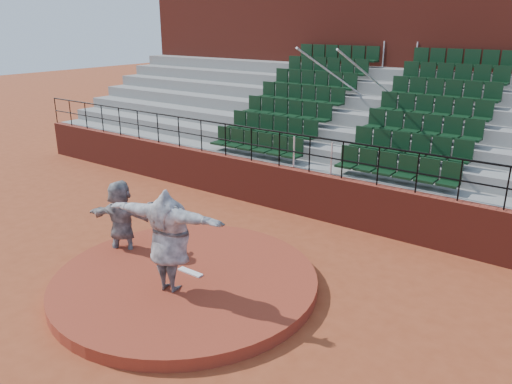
% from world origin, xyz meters
% --- Properties ---
extents(ground, '(90.00, 90.00, 0.00)m').
position_xyz_m(ground, '(0.00, 0.00, 0.00)').
color(ground, '#954021').
rests_on(ground, ground).
extents(pitchers_mound, '(5.50, 5.50, 0.25)m').
position_xyz_m(pitchers_mound, '(0.00, 0.00, 0.12)').
color(pitchers_mound, maroon).
rests_on(pitchers_mound, ground).
extents(pitching_rubber, '(0.60, 0.15, 0.03)m').
position_xyz_m(pitching_rubber, '(0.00, 0.15, 0.27)').
color(pitching_rubber, white).
rests_on(pitching_rubber, pitchers_mound).
extents(boundary_wall, '(24.00, 0.30, 1.30)m').
position_xyz_m(boundary_wall, '(0.00, 5.00, 0.65)').
color(boundary_wall, maroon).
rests_on(boundary_wall, ground).
extents(wall_railing, '(24.04, 0.05, 1.03)m').
position_xyz_m(wall_railing, '(0.00, 5.00, 2.03)').
color(wall_railing, black).
rests_on(wall_railing, boundary_wall).
extents(seating_deck, '(24.00, 5.97, 4.63)m').
position_xyz_m(seating_deck, '(0.00, 8.65, 1.44)').
color(seating_deck, gray).
rests_on(seating_deck, ground).
extents(press_box_facade, '(24.00, 3.00, 7.10)m').
position_xyz_m(press_box_facade, '(0.00, 12.60, 3.55)').
color(press_box_facade, maroon).
rests_on(press_box_facade, ground).
extents(pitcher, '(2.65, 1.17, 2.08)m').
position_xyz_m(pitcher, '(0.15, -0.54, 1.29)').
color(pitcher, black).
rests_on(pitcher, pitchers_mound).
extents(fielder, '(1.83, 1.22, 1.89)m').
position_xyz_m(fielder, '(-2.13, 0.16, 0.94)').
color(fielder, black).
rests_on(fielder, ground).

